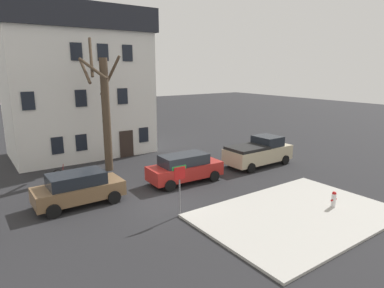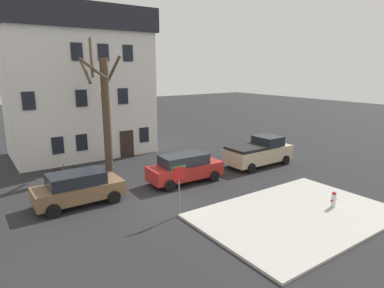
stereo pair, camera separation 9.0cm
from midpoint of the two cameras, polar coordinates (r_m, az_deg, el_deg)
ground_plane at (r=17.66m, az=-5.37°, el=-10.02°), size 120.00×120.00×0.00m
sidewalk_slab at (r=16.86m, az=17.50°, el=-11.52°), size 9.42×6.28×0.12m
building_main at (r=28.29m, az=-19.17°, el=10.02°), size 11.05×6.99×11.39m
tree_bare_mid at (r=22.82m, az=-14.94°, el=5.87°), size 2.71×2.83×8.83m
car_brown_wagon at (r=18.03m, az=-19.17°, el=-7.18°), size 4.42×2.10×1.71m
car_red_wagon at (r=20.30m, az=-1.38°, el=-4.12°), size 4.70×2.10×1.77m
pickup_truck_beige at (r=24.36m, az=11.34°, el=-1.32°), size 5.17×2.35×2.04m
fire_hydrant at (r=18.05m, az=23.13°, el=-8.70°), size 0.42×0.22×0.80m
street_sign_pole at (r=15.48m, az=-2.32°, el=-6.42°), size 0.76×0.07×2.47m
bicycle_leaning at (r=22.41m, az=-20.88°, el=-4.83°), size 1.68×0.58×1.03m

